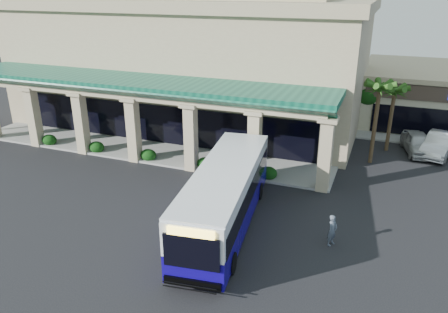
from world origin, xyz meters
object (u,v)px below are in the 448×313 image
at_px(car_white, 439,144).
at_px(transit_bus, 225,198).
at_px(car_silver, 418,143).
at_px(pedestrian, 332,230).

bearing_deg(car_white, transit_bus, -110.37).
distance_m(car_silver, car_white, 1.49).
distance_m(pedestrian, car_white, 16.26).
xyz_separation_m(pedestrian, car_white, (5.74, 15.22, 0.02)).
distance_m(pedestrian, car_silver, 15.66).
distance_m(transit_bus, pedestrian, 5.64).
xyz_separation_m(transit_bus, car_white, (11.31, 15.42, -0.84)).
bearing_deg(car_white, car_silver, -158.48).
height_order(transit_bus, car_white, transit_bus).
height_order(car_silver, car_white, car_white).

